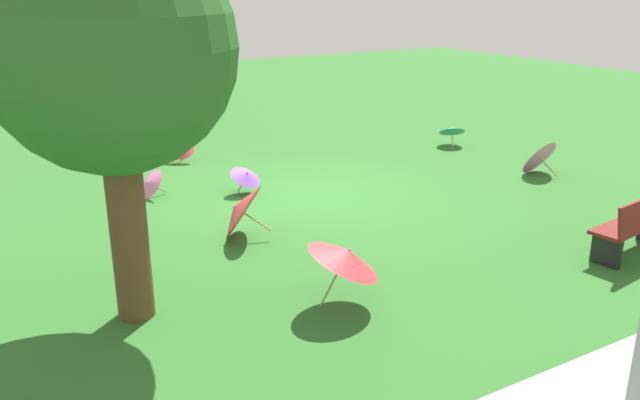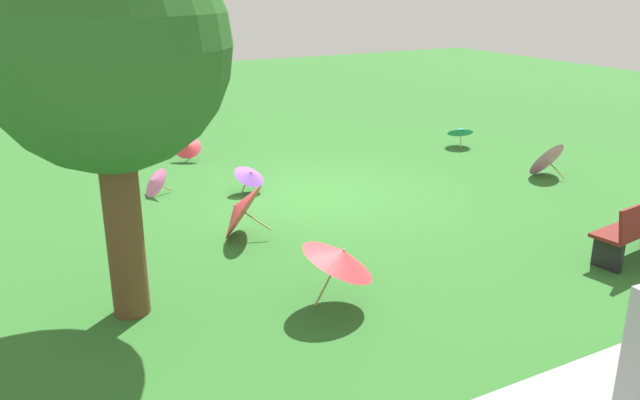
% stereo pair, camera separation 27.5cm
% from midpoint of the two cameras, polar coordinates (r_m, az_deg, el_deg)
% --- Properties ---
extents(ground, '(40.00, 40.00, 0.00)m').
position_cam_midpoint_polar(ground, '(11.57, -1.28, 0.33)').
color(ground, '#2D6B28').
extents(park_bench, '(1.65, 0.70, 0.90)m').
position_cam_midpoint_polar(park_bench, '(9.91, 25.51, -1.92)').
color(park_bench, maroon).
rests_on(park_bench, ground).
extents(shade_tree, '(2.60, 2.60, 4.32)m').
position_cam_midpoint_polar(shade_tree, '(7.05, -19.06, 12.28)').
color(shade_tree, brown).
rests_on(shade_tree, ground).
extents(parasol_pink_0, '(0.90, 0.82, 0.75)m').
position_cam_midpoint_polar(parasol_pink_0, '(13.46, 18.02, 3.73)').
color(parasol_pink_0, tan).
rests_on(parasol_pink_0, ground).
extents(parasol_pink_1, '(0.57, 0.63, 0.52)m').
position_cam_midpoint_polar(parasol_pink_1, '(11.86, -15.46, 1.43)').
color(parasol_pink_1, tan).
rests_on(parasol_pink_1, ground).
extents(parasol_purple_0, '(0.75, 0.74, 0.54)m').
position_cam_midpoint_polar(parasol_purple_0, '(11.70, -7.20, 2.19)').
color(parasol_purple_0, tan).
rests_on(parasol_purple_0, ground).
extents(parasol_red_0, '(1.20, 1.21, 0.91)m').
position_cam_midpoint_polar(parasol_red_0, '(7.50, 1.27, -4.97)').
color(parasol_red_0, tan).
rests_on(parasol_red_0, ground).
extents(parasol_teal_0, '(0.79, 0.78, 0.56)m').
position_cam_midpoint_polar(parasol_teal_0, '(15.39, 11.02, 6.09)').
color(parasol_teal_0, tan).
rests_on(parasol_teal_0, ground).
extents(parasol_red_1, '(0.73, 0.70, 0.55)m').
position_cam_midpoint_polar(parasol_red_1, '(13.99, -12.74, 4.54)').
color(parasol_red_1, tan).
rests_on(parasol_red_1, ground).
extents(parasol_blue_0, '(0.95, 0.85, 0.93)m').
position_cam_midpoint_polar(parasol_blue_0, '(14.65, -18.33, 5.22)').
color(parasol_blue_0, tan).
rests_on(parasol_blue_0, ground).
extents(parasol_red_2, '(1.11, 1.15, 0.90)m').
position_cam_midpoint_polar(parasol_red_2, '(9.64, -7.99, -0.85)').
color(parasol_red_2, tan).
rests_on(parasol_red_2, ground).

